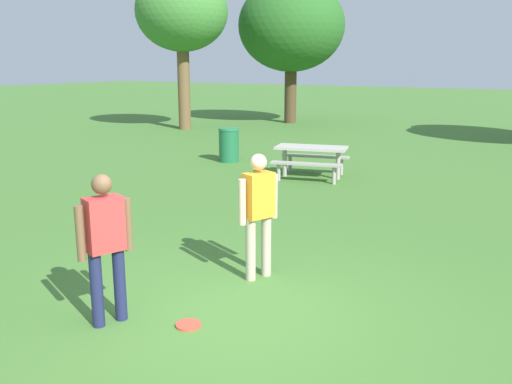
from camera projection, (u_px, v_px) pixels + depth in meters
The scene contains 8 objects.
ground_plane at pixel (235, 319), 6.03m from camera, with size 120.00×120.00×0.00m, color #447530.
person_thrower at pixel (105, 240), 5.73m from camera, with size 0.34×0.58×1.64m.
person_catcher at pixel (259, 208), 6.98m from camera, with size 0.34×0.58×1.64m.
frisbee at pixel (188, 325), 5.86m from camera, with size 0.27×0.27×0.03m, color #E04733.
picnic_table_near at pixel (311, 155), 13.34m from camera, with size 1.99×1.79×0.77m.
trash_can_further_along at pixel (229, 145), 15.53m from camera, with size 0.59×0.59×0.96m.
tree_tall_left at pixel (182, 13), 22.28m from camera, with size 3.77×3.77×6.39m.
tree_broad_center at pixel (291, 26), 24.86m from camera, with size 4.84×4.84×6.45m.
Camera 1 is at (3.06, -4.63, 2.74)m, focal length 38.46 mm.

